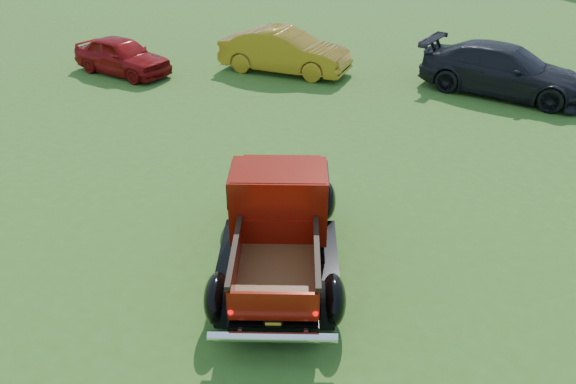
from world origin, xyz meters
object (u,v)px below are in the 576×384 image
(show_car_grey, at_px, (505,70))
(pickup_truck, at_px, (279,215))
(show_car_red, at_px, (122,56))
(show_car_yellow, at_px, (285,51))

(show_car_grey, bearing_deg, pickup_truck, 175.50)
(show_car_red, xyz_separation_m, show_car_yellow, (5.00, 2.21, 0.11))
(show_car_yellow, bearing_deg, pickup_truck, -157.55)
(show_car_red, bearing_deg, pickup_truck, -119.15)
(show_car_red, distance_m, show_car_yellow, 5.47)
(pickup_truck, xyz_separation_m, show_car_red, (-8.97, 7.62, -0.18))
(show_car_red, height_order, show_car_grey, show_car_grey)
(pickup_truck, bearing_deg, show_car_grey, 52.64)
(show_car_yellow, height_order, show_car_grey, show_car_grey)
(show_car_yellow, bearing_deg, show_car_grey, -85.39)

